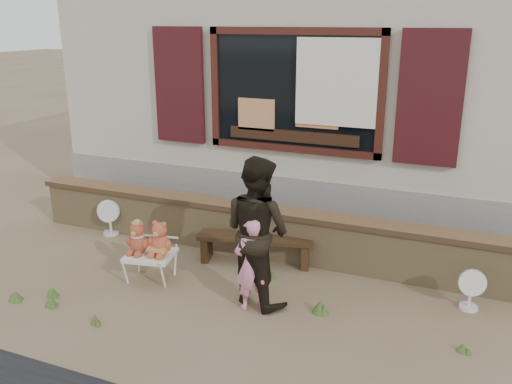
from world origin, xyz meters
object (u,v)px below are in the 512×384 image
at_px(bench, 255,243).
at_px(child, 252,264).
at_px(teddy_bear_right, 160,238).
at_px(adult, 257,231).
at_px(folding_chair, 150,256).
at_px(teddy_bear_left, 138,237).

xyz_separation_m(bench, child, (0.40, -1.06, 0.25)).
bearing_deg(teddy_bear_right, adult, -10.61).
distance_m(teddy_bear_right, adult, 1.26).
distance_m(folding_chair, adult, 1.46).
bearing_deg(bench, folding_chair, -150.32).
height_order(folding_chair, teddy_bear_right, teddy_bear_right).
bearing_deg(teddy_bear_left, folding_chair, -0.00).
xyz_separation_m(folding_chair, adult, (1.37, 0.03, 0.52)).
bearing_deg(child, folding_chair, -46.09).
height_order(teddy_bear_right, child, child).
xyz_separation_m(folding_chair, child, (1.39, -0.16, 0.22)).
bearing_deg(teddy_bear_left, child, -15.84).
bearing_deg(folding_chair, child, -17.41).
bearing_deg(child, teddy_bear_right, -47.99).
distance_m(bench, teddy_bear_left, 1.48).
bearing_deg(bench, teddy_bear_right, -146.89).
relative_size(folding_chair, teddy_bear_left, 1.57).
bearing_deg(teddy_bear_left, adult, -8.65).
height_order(teddy_bear_left, child, child).
height_order(child, adult, adult).
bearing_deg(teddy_bear_right, folding_chair, 180.00).
xyz_separation_m(teddy_bear_left, adult, (1.50, 0.06, 0.29)).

